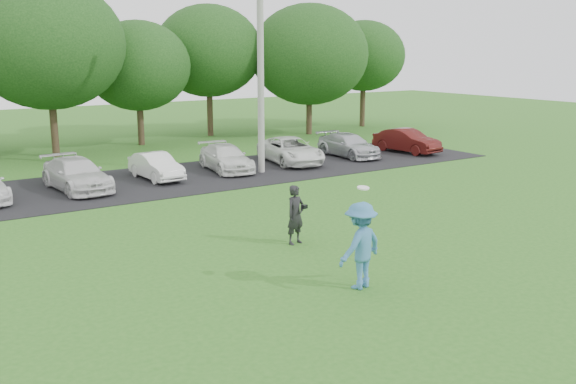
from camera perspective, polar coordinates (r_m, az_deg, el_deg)
name	(u,v)px	position (r m, az deg, el deg)	size (l,w,h in m)	color
ground	(367,270)	(15.83, 7.03, -6.92)	(100.00, 100.00, 0.00)	#2C661D
parking_lot	(160,180)	(26.71, -11.28, 1.03)	(32.00, 6.50, 0.03)	black
utility_pole	(261,57)	(27.40, -2.46, 11.89)	(0.28, 0.28, 9.84)	#9D9D98
frisbee_player	(360,245)	(14.42, 6.45, -4.74)	(1.40, 0.98, 2.35)	teal
camera_bystander	(296,215)	(17.58, 0.68, -2.03)	(0.67, 0.51, 1.64)	black
parked_cars	(163,165)	(26.75, -11.04, 2.36)	(28.50, 5.12, 1.21)	silver
tree_row	(112,56)	(35.88, -15.39, 11.61)	(42.39, 9.85, 8.64)	#38281C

